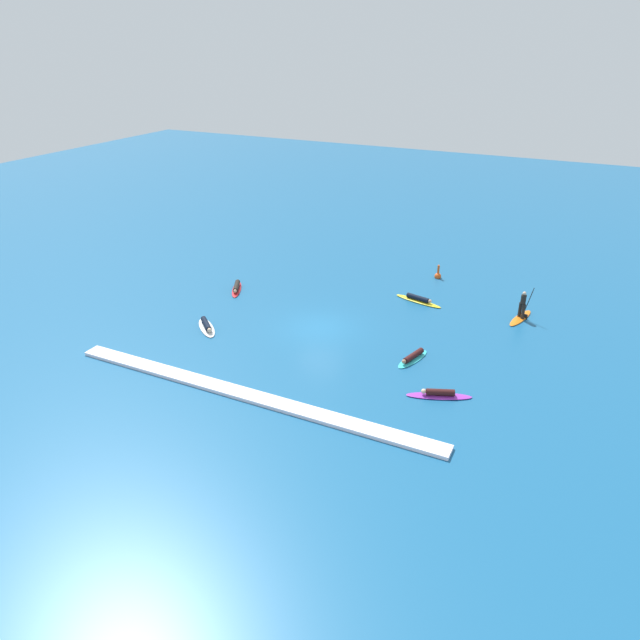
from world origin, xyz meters
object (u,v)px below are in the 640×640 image
surfer_on_purple_board (439,394)px  surfer_on_red_board (237,288)px  surfer_on_teal_board (413,357)px  surfer_on_white_board (207,326)px  surfer_on_orange_board (522,312)px  marker_buoy (438,275)px  surfer_on_yellow_board (418,300)px

surfer_on_purple_board → surfer_on_red_board: bearing=-45.0°
surfer_on_teal_board → surfer_on_red_board: size_ratio=0.96×
surfer_on_purple_board → surfer_on_white_board: size_ratio=1.26×
surfer_on_orange_board → marker_buoy: bearing=69.8°
surfer_on_teal_board → marker_buoy: bearing=-154.8°
surfer_on_teal_board → surfer_on_red_board: 14.15m
surfer_on_yellow_board → surfer_on_teal_board: (1.99, -7.36, 0.00)m
surfer_on_purple_board → surfer_on_orange_board: bearing=-123.5°
surfer_on_white_board → surfer_on_orange_board: bearing=72.1°
surfer_on_white_board → marker_buoy: (10.01, 13.71, 0.02)m
surfer_on_orange_board → surfer_on_white_board: (-16.36, -9.43, -0.30)m
surfer_on_orange_board → surfer_on_red_board: size_ratio=1.06×
surfer_on_red_board → surfer_on_orange_board: bearing=74.5°
surfer_on_yellow_board → surfer_on_purple_board: bearing=-53.9°
surfer_on_yellow_board → surfer_on_red_board: surfer_on_red_board is taller
surfer_on_yellow_board → surfer_on_orange_board: bearing=16.6°
surfer_on_white_board → marker_buoy: bearing=96.0°
surfer_on_purple_board → surfer_on_red_board: surfer_on_red_board is taller
surfer_on_red_board → surfer_on_teal_board: bearing=46.7°
surfer_on_purple_board → marker_buoy: (-4.21, 14.80, 0.04)m
surfer_on_white_board → surfer_on_teal_board: bearing=50.5°
surfer_on_yellow_board → surfer_on_red_board: bearing=-149.5°
surfer_on_red_board → marker_buoy: bearing=97.4°
surfer_on_teal_board → surfer_on_yellow_board: bearing=-149.2°
surfer_on_teal_board → surfer_on_white_board: bearing=-66.0°
surfer_on_yellow_board → surfer_on_purple_board: 11.04m
surfer_on_orange_board → surfer_on_teal_board: size_ratio=1.10×
surfer_on_white_board → marker_buoy: marker_buoy is taller
surfer_on_white_board → surfer_on_red_board: (-1.60, 5.62, 0.01)m
surfer_on_orange_board → surfer_on_white_board: size_ratio=1.15×
surfer_on_yellow_board → surfer_on_orange_board: surfer_on_orange_board is taller
surfer_on_purple_board → marker_buoy: bearing=-96.2°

